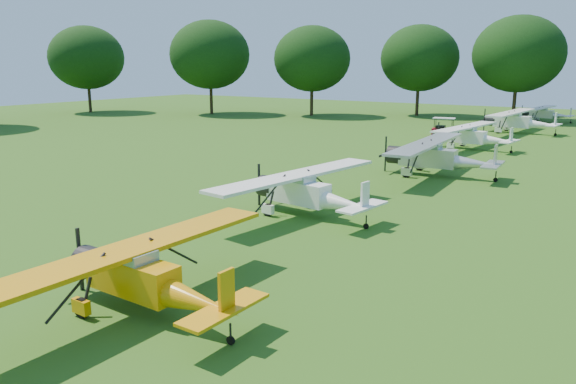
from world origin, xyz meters
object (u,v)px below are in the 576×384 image
(aircraft_3, at_px, (307,190))
(aircraft_7, at_px, (545,113))
(aircraft_5, at_px, (472,135))
(golf_cart, at_px, (443,130))
(aircraft_4, at_px, (437,155))
(aircraft_6, at_px, (518,120))
(aircraft_2, at_px, (143,274))

(aircraft_3, bearing_deg, aircraft_7, 95.80)
(aircraft_5, height_order, aircraft_7, aircraft_5)
(golf_cart, bearing_deg, aircraft_4, -83.67)
(aircraft_4, xyz_separation_m, golf_cart, (-6.08, 19.97, -0.75))
(aircraft_4, distance_m, aircraft_6, 26.75)
(aircraft_3, distance_m, aircraft_6, 39.41)
(aircraft_4, height_order, aircraft_7, aircraft_4)
(aircraft_3, relative_size, aircraft_7, 1.12)
(golf_cart, bearing_deg, aircraft_3, -93.35)
(aircraft_5, relative_size, aircraft_7, 1.10)
(aircraft_5, bearing_deg, aircraft_3, -84.93)
(aircraft_3, distance_m, aircraft_5, 25.49)
(aircraft_5, height_order, golf_cart, aircraft_5)
(aircraft_6, bearing_deg, aircraft_3, -88.07)
(aircraft_6, bearing_deg, aircraft_4, -84.90)
(aircraft_7, bearing_deg, aircraft_2, -84.69)
(aircraft_7, bearing_deg, aircraft_3, -86.50)
(aircraft_6, distance_m, aircraft_7, 14.13)
(aircraft_3, xyz_separation_m, aircraft_5, (0.63, 25.48, -0.02))
(aircraft_2, height_order, aircraft_6, aircraft_6)
(aircraft_4, bearing_deg, golf_cart, 103.65)
(aircraft_3, relative_size, aircraft_6, 0.90)
(aircraft_4, xyz_separation_m, aircraft_7, (-0.18, 40.87, -0.25))
(aircraft_3, relative_size, aircraft_4, 0.91)
(aircraft_6, height_order, golf_cart, aircraft_6)
(aircraft_5, bearing_deg, aircraft_7, 94.19)
(aircraft_3, bearing_deg, aircraft_4, 89.00)
(aircraft_6, relative_size, aircraft_7, 1.24)
(aircraft_5, xyz_separation_m, golf_cart, (-4.78, 7.12, -0.61))
(aircraft_6, xyz_separation_m, aircraft_7, (0.35, 14.12, -0.26))
(aircraft_7, bearing_deg, aircraft_5, -86.92)
(aircraft_2, distance_m, aircraft_5, 37.11)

